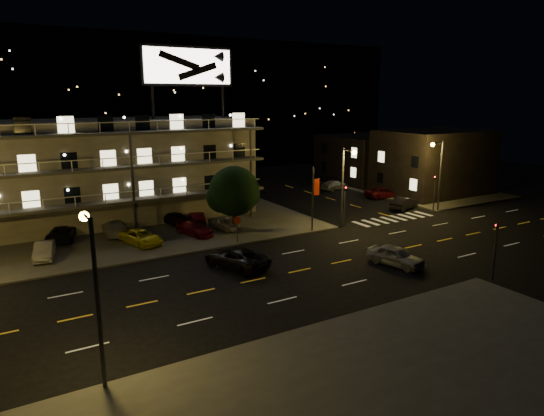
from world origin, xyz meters
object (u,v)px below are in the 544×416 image
lot_car_7 (115,228)px  road_car_east (396,256)px  lot_car_2 (141,237)px  lot_car_4 (224,223)px  tree (234,193)px  road_car_west (236,258)px  side_car_0 (404,203)px

lot_car_7 → road_car_east: bearing=134.9°
lot_car_7 → road_car_east: size_ratio=1.07×
lot_car_2 → lot_car_4: bearing=-13.1°
tree → lot_car_7: bearing=157.2°
lot_car_2 → road_car_west: bearing=-80.6°
side_car_0 → road_car_east: bearing=113.8°
tree → lot_car_2: 9.53m
tree → lot_car_2: tree is taller
lot_car_2 → lot_car_7: bearing=90.2°
road_car_east → tree: bearing=99.1°
tree → road_car_east: 16.61m
lot_car_4 → side_car_0: side_car_0 is taller
lot_car_2 → lot_car_4: 8.40m
lot_car_4 → road_car_east: bearing=-81.9°
side_car_0 → lot_car_2: bearing=68.1°
lot_car_7 → lot_car_2: bearing=111.5°
lot_car_4 → road_car_west: (-3.61, -9.92, -0.00)m
side_car_0 → road_car_west: road_car_west is taller
lot_car_7 → side_car_0: bearing=173.4°
lot_car_7 → side_car_0: lot_car_7 is taller
road_car_west → side_car_0: bearing=177.0°
tree → lot_car_7: tree is taller
lot_car_2 → lot_car_4: size_ratio=1.26×
lot_car_4 → road_car_east: size_ratio=0.81×
lot_car_2 → side_car_0: size_ratio=1.04×
tree → lot_car_7: (-10.35, 4.34, -3.05)m
lot_car_4 → lot_car_7: bearing=143.9°
road_car_west → lot_car_2: bearing=-82.6°
side_car_0 → lot_car_7: bearing=60.8°
tree → road_car_west: 10.43m
tree → road_car_east: bearing=-65.8°
lot_car_4 → tree: bearing=-72.6°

